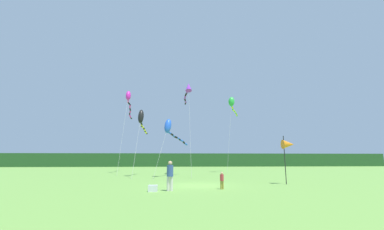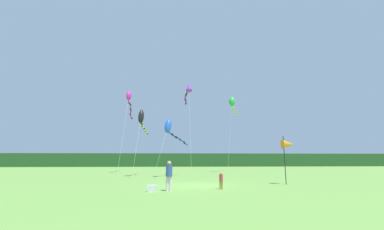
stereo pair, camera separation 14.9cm
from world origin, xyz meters
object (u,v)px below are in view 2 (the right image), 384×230
at_px(person_child, 221,180).
at_px(kite_blue, 170,129).
at_px(kite_black, 142,119).
at_px(kite_magenta, 129,100).
at_px(person_adult, 169,174).
at_px(kite_green, 232,103).
at_px(cooler_box, 152,188).
at_px(kite_purple, 188,90).
at_px(banner_flag_pole, 288,145).

xyz_separation_m(person_child, kite_blue, (-3.45, 10.89, 4.53)).
xyz_separation_m(person_child, kite_black, (-6.65, 11.67, 5.68)).
distance_m(kite_blue, kite_magenta, 11.12).
distance_m(person_adult, kite_green, 22.82).
xyz_separation_m(kite_blue, kite_magenta, (-6.02, 7.89, 5.03)).
distance_m(kite_magenta, kite_black, 8.58).
xyz_separation_m(cooler_box, kite_black, (-2.44, 12.52, 6.08)).
height_order(kite_purple, kite_green, kite_purple).
bearing_deg(kite_purple, kite_black, -161.22).
bearing_deg(cooler_box, kite_green, 63.75).
height_order(person_child, kite_magenta, kite_magenta).
xyz_separation_m(banner_flag_pole, kite_green, (-0.38, 15.90, 6.94)).
bearing_deg(kite_black, person_adult, -74.49).
xyz_separation_m(kite_magenta, kite_green, (14.82, -0.22, -0.27)).
bearing_deg(person_child, banner_flag_pole, 24.86).
bearing_deg(kite_black, kite_blue, -13.66).
bearing_deg(cooler_box, kite_blue, 86.28).
relative_size(cooler_box, kite_magenta, 0.05).
bearing_deg(kite_green, kite_black, -150.15).
relative_size(banner_flag_pole, kite_blue, 0.52).
relative_size(kite_blue, kite_magenta, 0.61).
height_order(person_adult, person_child, person_adult).
xyz_separation_m(person_adult, person_child, (3.24, 0.61, -0.38)).
bearing_deg(kite_blue, banner_flag_pole, -41.87).
xyz_separation_m(person_child, kite_green, (5.36, 18.56, 9.29)).
bearing_deg(kite_blue, cooler_box, -93.72).
relative_size(kite_magenta, kite_green, 1.05).
xyz_separation_m(person_child, cooler_box, (-4.21, -0.85, -0.40)).
distance_m(banner_flag_pole, kite_magenta, 23.31).
bearing_deg(banner_flag_pole, kite_black, 143.97).
bearing_deg(kite_magenta, kite_blue, -52.66).
bearing_deg(banner_flag_pole, kite_magenta, 133.32).
relative_size(cooler_box, kite_blue, 0.08).
xyz_separation_m(banner_flag_pole, kite_blue, (-9.19, 8.24, 2.18)).
height_order(person_child, banner_flag_pole, banner_flag_pole).
xyz_separation_m(person_adult, kite_blue, (-0.21, 11.50, 4.15)).
relative_size(kite_magenta, kite_black, 1.53).
bearing_deg(kite_black, kite_purple, 18.78).
relative_size(person_child, kite_black, 0.14).
xyz_separation_m(banner_flag_pole, kite_purple, (-7.08, 10.82, 7.37)).
height_order(person_adult, banner_flag_pole, banner_flag_pole).
distance_m(person_child, kite_purple, 16.67).
distance_m(kite_blue, kite_black, 3.49).
height_order(cooler_box, kite_green, kite_green).
height_order(cooler_box, kite_purple, kite_purple).
bearing_deg(kite_black, banner_flag_pole, -36.03).
bearing_deg(person_adult, kite_green, 65.84).
relative_size(person_child, kite_green, 0.10).
xyz_separation_m(person_child, banner_flag_pole, (5.74, 2.66, 2.35)).
bearing_deg(cooler_box, kite_magenta, 104.99).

